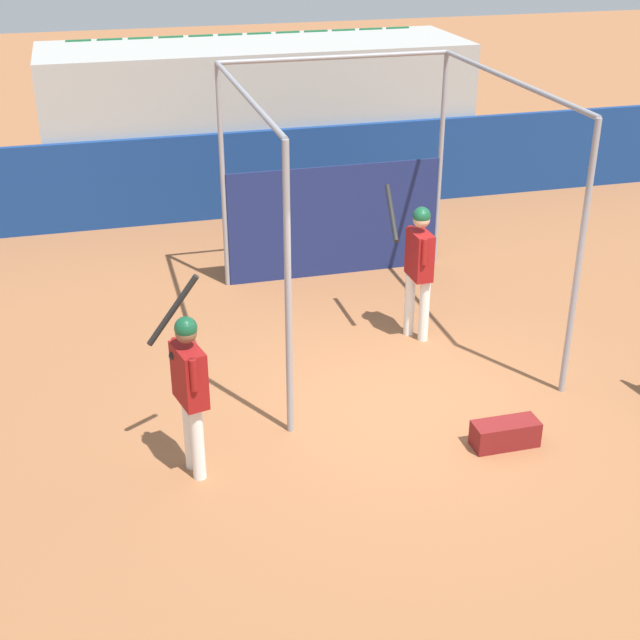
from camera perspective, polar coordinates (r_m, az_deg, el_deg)
name	(u,v)px	position (r m, az deg, el deg)	size (l,w,h in m)	color
ground_plane	(401,406)	(10.14, 5.20, -5.51)	(60.00, 60.00, 0.00)	#935B38
outfield_wall	(273,172)	(15.81, -3.05, 9.41)	(24.00, 0.12, 1.50)	navy
bleacher_section	(257,119)	(16.84, -4.03, 12.69)	(7.60, 2.40, 2.78)	#9E9E99
batting_cage	(349,199)	(12.33, 1.86, 7.75)	(3.31, 4.08, 3.22)	gray
player_batter	(418,260)	(11.21, 6.32, 3.82)	(0.51, 0.88, 1.91)	white
player_waiting	(189,382)	(8.59, -8.37, -3.92)	(0.55, 0.72, 2.01)	white
equipment_bag	(505,434)	(9.57, 11.77, -7.14)	(0.70, 0.28, 0.28)	maroon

